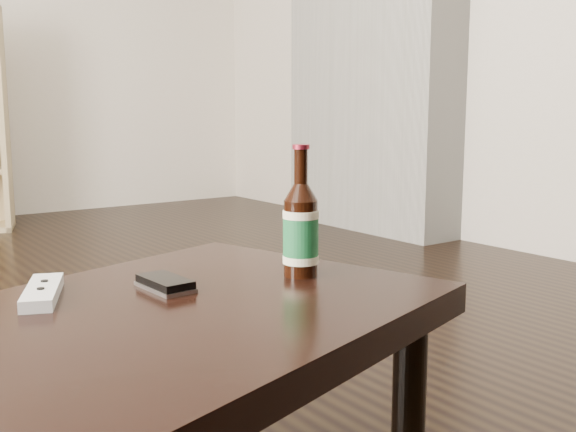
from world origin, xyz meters
TOP-DOWN VIEW (x-y plane):
  - floor at (0.00, 0.00)m, footprint 5.00×6.00m
  - chimney_breast at (2.35, 1.20)m, footprint 0.30×1.20m
  - coffee_table at (-0.11, -0.90)m, footprint 1.22×0.92m
  - beer_bottle at (0.29, -0.83)m, footprint 0.09×0.09m
  - phone at (0.04, -0.76)m, footprint 0.07×0.12m
  - remote at (-0.15, -0.70)m, footprint 0.12×0.19m

SIDE VIEW (x-z plane):
  - floor at x=0.00m, z-range -0.01..0.00m
  - coffee_table at x=-0.11m, z-range 0.15..0.56m
  - phone at x=0.04m, z-range 0.41..0.43m
  - remote at x=-0.15m, z-range 0.41..0.43m
  - beer_bottle at x=0.29m, z-range 0.37..0.62m
  - chimney_breast at x=2.35m, z-range 0.00..2.70m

